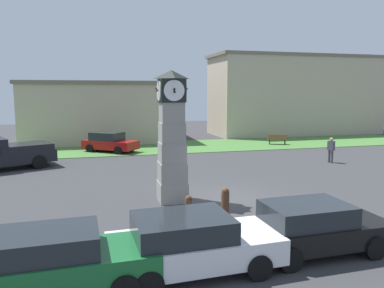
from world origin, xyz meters
TOP-DOWN VIEW (x-y plane):
  - ground_plane at (0.00, 0.00)m, footprint 82.91×82.91m
  - clock_tower at (-2.17, 0.30)m, footprint 1.33×1.37m
  - bollard_near_tower at (-0.80, -2.35)m, footprint 0.29×0.29m
  - bollard_mid_row at (-2.22, -2.71)m, footprint 0.24×0.24m
  - car_navy_sedan at (-6.09, -6.08)m, footprint 4.41×1.98m
  - car_near_tower at (-2.91, -5.80)m, footprint 4.35×2.20m
  - car_by_building at (0.64, -5.57)m, footprint 4.18×2.00m
  - car_far_lot at (-4.23, 13.83)m, footprint 4.24×3.82m
  - pickup_truck at (-10.29, 8.91)m, footprint 5.65×3.97m
  - bench at (9.68, 14.22)m, footprint 1.68×1.07m
  - pedestrian_crossing_lot at (9.22, 6.08)m, footprint 0.37×0.46m
  - warehouse_blue_far at (-4.89, 21.65)m, footprint 13.06×9.74m
  - storefront_low_left at (15.60, 21.94)m, footprint 18.44×6.65m
  - grass_verge_far at (-1.46, 15.20)m, footprint 49.75×6.99m

SIDE VIEW (x-z plane):
  - ground_plane at x=0.00m, z-range 0.00..0.00m
  - grass_verge_far at x=-1.46m, z-range 0.00..0.04m
  - bench at x=9.68m, z-range 0.07..0.97m
  - bollard_mid_row at x=-2.22m, z-range 0.01..1.07m
  - bollard_near_tower at x=-0.80m, z-range 0.01..1.15m
  - car_by_building at x=0.64m, z-range 0.02..1.45m
  - car_near_tower at x=-2.91m, z-range 0.02..1.47m
  - car_navy_sedan at x=-6.09m, z-range 0.02..1.48m
  - car_far_lot at x=-4.23m, z-range 0.01..1.49m
  - pedestrian_crossing_lot at x=9.22m, z-range 0.11..1.71m
  - pickup_truck at x=-10.29m, z-range 0.01..1.86m
  - clock_tower at x=-2.17m, z-range -0.12..5.19m
  - warehouse_blue_far at x=-4.89m, z-range 0.01..5.38m
  - storefront_low_left at x=15.60m, z-range 0.01..8.24m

